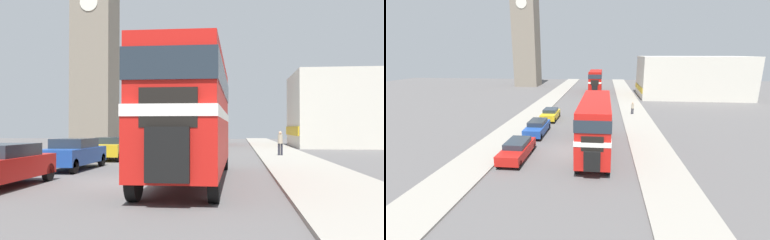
% 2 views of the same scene
% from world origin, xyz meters
% --- Properties ---
extents(ground_plane, '(120.00, 120.00, 0.00)m').
position_xyz_m(ground_plane, '(0.00, 0.00, 0.00)').
color(ground_plane, '#565454').
extents(sidewalk_right, '(3.50, 120.00, 0.12)m').
position_xyz_m(sidewalk_right, '(6.75, 0.00, 0.06)').
color(sidewalk_right, gray).
rests_on(sidewalk_right, ground_plane).
extents(double_decker_bus, '(2.38, 10.83, 4.28)m').
position_xyz_m(double_decker_bus, '(2.03, 0.53, 2.56)').
color(double_decker_bus, red).
rests_on(double_decker_bus, ground_plane).
extents(bus_distant, '(2.55, 9.80, 4.37)m').
position_xyz_m(bus_distant, '(0.84, 33.99, 2.61)').
color(bus_distant, '#B2140F').
rests_on(bus_distant, ground_plane).
extents(car_parked_near, '(1.72, 4.56, 1.39)m').
position_xyz_m(car_parked_near, '(-3.84, -1.84, 0.73)').
color(car_parked_near, red).
rests_on(car_parked_near, ground_plane).
extents(car_parked_mid, '(1.71, 4.50, 1.42)m').
position_xyz_m(car_parked_mid, '(-3.84, 4.18, 0.74)').
color(car_parked_mid, '#1E479E').
rests_on(car_parked_mid, ground_plane).
extents(car_parked_far, '(1.74, 3.91, 1.35)m').
position_xyz_m(car_parked_far, '(-3.73, 10.02, 0.71)').
color(car_parked_far, gold).
rests_on(car_parked_far, ground_plane).
extents(pedestrian_walking, '(0.32, 0.32, 1.57)m').
position_xyz_m(pedestrian_walking, '(6.42, 13.67, 1.01)').
color(pedestrian_walking, '#282833').
rests_on(pedestrian_walking, sidewalk_right).
extents(church_tower, '(5.69, 5.69, 32.25)m').
position_xyz_m(church_tower, '(-16.20, 43.06, 16.46)').
color(church_tower, gray).
rests_on(church_tower, ground_plane).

